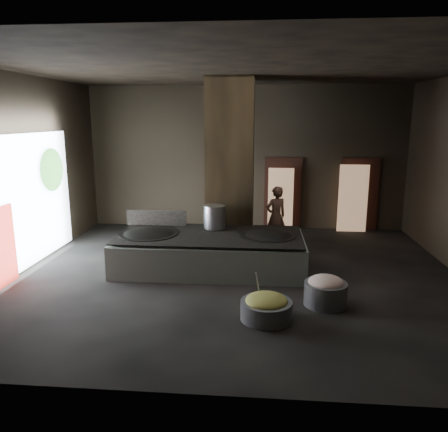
# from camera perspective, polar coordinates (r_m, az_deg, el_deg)

# --- Properties ---
(floor) EXTENTS (10.00, 9.00, 0.10)m
(floor) POSITION_cam_1_polar(r_m,az_deg,el_deg) (10.10, 1.71, -7.87)
(floor) COLOR black
(floor) RESTS_ON ground
(ceiling) EXTENTS (10.00, 9.00, 0.10)m
(ceiling) POSITION_cam_1_polar(r_m,az_deg,el_deg) (9.52, 1.90, 19.03)
(ceiling) COLOR black
(ceiling) RESTS_ON back_wall
(back_wall) EXTENTS (10.00, 0.10, 4.50)m
(back_wall) POSITION_cam_1_polar(r_m,az_deg,el_deg) (14.06, 2.87, 7.57)
(back_wall) COLOR black
(back_wall) RESTS_ON ground
(front_wall) EXTENTS (10.00, 0.10, 4.50)m
(front_wall) POSITION_cam_1_polar(r_m,az_deg,el_deg) (5.08, -1.14, -1.48)
(front_wall) COLOR black
(front_wall) RESTS_ON ground
(left_wall) EXTENTS (0.10, 9.00, 4.50)m
(left_wall) POSITION_cam_1_polar(r_m,az_deg,el_deg) (11.04, -25.48, 4.97)
(left_wall) COLOR black
(left_wall) RESTS_ON ground
(pillar) EXTENTS (1.20, 1.20, 4.50)m
(pillar) POSITION_cam_1_polar(r_m,az_deg,el_deg) (11.45, 0.83, 6.42)
(pillar) COLOR black
(pillar) RESTS_ON ground
(hearth_platform) EXTENTS (4.39, 2.12, 0.76)m
(hearth_platform) POSITION_cam_1_polar(r_m,az_deg,el_deg) (10.36, -1.82, -4.82)
(hearth_platform) COLOR silver
(hearth_platform) RESTS_ON ground
(platform_cap) EXTENTS (4.28, 2.05, 0.03)m
(platform_cap) POSITION_cam_1_polar(r_m,az_deg,el_deg) (10.24, -1.84, -2.50)
(platform_cap) COLOR black
(platform_cap) RESTS_ON hearth_platform
(wok_left) EXTENTS (1.38, 1.38, 0.38)m
(wok_left) POSITION_cam_1_polar(r_m,az_deg,el_deg) (10.48, -9.77, -2.70)
(wok_left) COLOR black
(wok_left) RESTS_ON hearth_platform
(wok_left_rim) EXTENTS (1.41, 1.41, 0.05)m
(wok_left_rim) POSITION_cam_1_polar(r_m,az_deg,el_deg) (10.46, -9.79, -2.33)
(wok_left_rim) COLOR black
(wok_left_rim) RESTS_ON hearth_platform
(wok_right) EXTENTS (1.28, 1.28, 0.36)m
(wok_right) POSITION_cam_1_polar(r_m,az_deg,el_deg) (10.24, 5.73, -2.94)
(wok_right) COLOR black
(wok_right) RESTS_ON hearth_platform
(wok_right_rim) EXTENTS (1.31, 1.31, 0.05)m
(wok_right_rim) POSITION_cam_1_polar(r_m,az_deg,el_deg) (10.22, 5.74, -2.56)
(wok_right_rim) COLOR black
(wok_right_rim) RESTS_ON hearth_platform
(stock_pot) EXTENTS (0.53, 0.53, 0.57)m
(stock_pot) POSITION_cam_1_polar(r_m,az_deg,el_deg) (10.69, -1.23, -0.11)
(stock_pot) COLOR #B1B6BA
(stock_pot) RESTS_ON hearth_platform
(splash_guard) EXTENTS (1.52, 0.07, 0.38)m
(splash_guard) POSITION_cam_1_polar(r_m,az_deg,el_deg) (11.16, -8.80, -0.24)
(splash_guard) COLOR black
(splash_guard) RESTS_ON hearth_platform
(cook) EXTENTS (0.73, 0.64, 1.69)m
(cook) POSITION_cam_1_polar(r_m,az_deg,el_deg) (12.11, 6.79, -0.07)
(cook) COLOR brown
(cook) RESTS_ON ground
(veg_basin) EXTENTS (1.05, 1.05, 0.34)m
(veg_basin) POSITION_cam_1_polar(r_m,az_deg,el_deg) (7.94, 5.54, -12.14)
(veg_basin) COLOR slate
(veg_basin) RESTS_ON ground
(veg_fill) EXTENTS (0.75, 0.75, 0.23)m
(veg_fill) POSITION_cam_1_polar(r_m,az_deg,el_deg) (7.87, 5.57, -10.94)
(veg_fill) COLOR #769749
(veg_fill) RESTS_ON veg_basin
(ladle) EXTENTS (0.12, 0.36, 0.65)m
(ladle) POSITION_cam_1_polar(r_m,az_deg,el_deg) (7.93, 4.49, -9.16)
(ladle) COLOR #B1B6BA
(ladle) RESTS_ON veg_basin
(meat_basin) EXTENTS (0.96, 0.96, 0.45)m
(meat_basin) POSITION_cam_1_polar(r_m,az_deg,el_deg) (8.67, 13.10, -9.84)
(meat_basin) COLOR slate
(meat_basin) RESTS_ON ground
(meat_fill) EXTENTS (0.68, 0.68, 0.26)m
(meat_fill) POSITION_cam_1_polar(r_m,az_deg,el_deg) (8.58, 13.18, -8.45)
(meat_fill) COLOR tan
(meat_fill) RESTS_ON meat_basin
(doorway_near) EXTENTS (1.18, 0.08, 2.38)m
(doorway_near) POSITION_cam_1_polar(r_m,az_deg,el_deg) (14.12, 7.68, 2.78)
(doorway_near) COLOR black
(doorway_near) RESTS_ON ground
(doorway_near_glow) EXTENTS (0.79, 0.04, 1.86)m
(doorway_near_glow) POSITION_cam_1_polar(r_m,az_deg,el_deg) (13.85, 7.40, 2.39)
(doorway_near_glow) COLOR #8C6647
(doorway_near_glow) RESTS_ON ground
(doorway_far) EXTENTS (1.18, 0.08, 2.38)m
(doorway_far) POSITION_cam_1_polar(r_m,az_deg,el_deg) (14.43, 17.25, 2.54)
(doorway_far) COLOR black
(doorway_far) RESTS_ON ground
(doorway_far_glow) EXTENTS (0.89, 0.04, 2.11)m
(doorway_far_glow) POSITION_cam_1_polar(r_m,az_deg,el_deg) (14.15, 16.48, 2.19)
(doorway_far_glow) COLOR #8C6647
(doorway_far_glow) RESTS_ON ground
(left_opening) EXTENTS (0.04, 4.20, 3.10)m
(left_opening) POSITION_cam_1_polar(r_m,az_deg,el_deg) (11.26, -24.22, 1.86)
(left_opening) COLOR white
(left_opening) RESTS_ON ground
(pavilion_sliver) EXTENTS (0.05, 0.90, 1.70)m
(pavilion_sliver) POSITION_cam_1_polar(r_m,az_deg,el_deg) (10.29, -26.98, -3.63)
(pavilion_sliver) COLOR maroon
(pavilion_sliver) RESTS_ON ground
(tree_silhouette) EXTENTS (0.28, 1.10, 1.10)m
(tree_silhouette) POSITION_cam_1_polar(r_m,az_deg,el_deg) (12.09, -21.55, 5.64)
(tree_silhouette) COLOR #194714
(tree_silhouette) RESTS_ON left_opening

